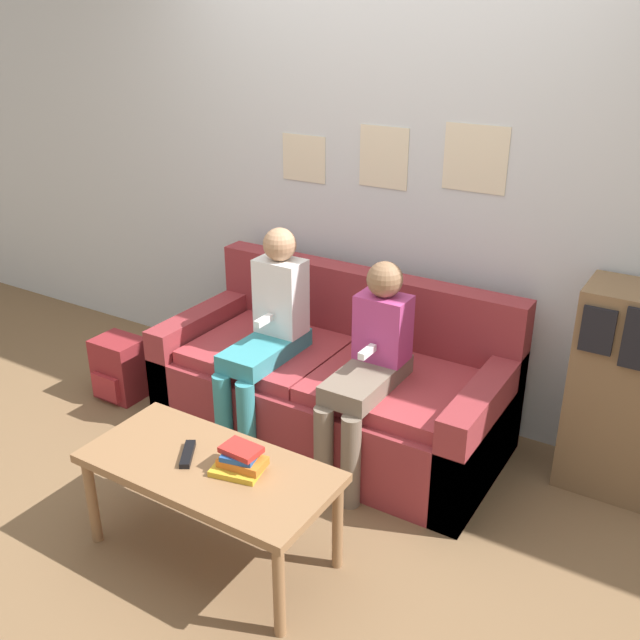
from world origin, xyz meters
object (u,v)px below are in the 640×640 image
object	(u,v)px
tv_remote	(188,454)
person_right	(369,364)
bookshelf	(630,393)
backpack	(120,368)
couch	(334,386)
coffee_table	(209,475)
person_left	(267,330)

from	to	relation	value
tv_remote	person_right	bearing A→B (deg)	35.03
bookshelf	backpack	world-z (taller)	bookshelf
tv_remote	bookshelf	distance (m)	1.94
backpack	couch	bearing A→B (deg)	14.39
coffee_table	tv_remote	distance (m)	0.12
person_left	coffee_table	bearing A→B (deg)	-69.27
person_right	backpack	xyz separation A→B (m)	(-1.53, -0.11, -0.40)
couch	tv_remote	size ratio (longest dim) A/B	10.59
coffee_table	bookshelf	bearing A→B (deg)	45.80
person_right	tv_remote	distance (m)	0.92
couch	person_right	world-z (taller)	person_right
bookshelf	person_left	bearing A→B (deg)	-163.35
person_left	bookshelf	xyz separation A→B (m)	(1.62, 0.48, -0.11)
coffee_table	backpack	size ratio (longest dim) A/B	2.86
bookshelf	tv_remote	bearing A→B (deg)	-136.24
coffee_table	person_right	size ratio (longest dim) A/B	0.99
tv_remote	coffee_table	bearing A→B (deg)	-30.18
tv_remote	person_left	bearing A→B (deg)	72.09
coffee_table	tv_remote	xyz separation A→B (m)	(-0.10, -0.00, 0.06)
tv_remote	backpack	xyz separation A→B (m)	(-1.18, 0.73, -0.27)
person_left	person_right	distance (m)	0.57
backpack	bookshelf	bearing A→B (deg)	13.28
person_left	bookshelf	distance (m)	1.69
coffee_table	tv_remote	size ratio (longest dim) A/B	6.15
coffee_table	backpack	bearing A→B (deg)	150.40
person_left	backpack	distance (m)	1.05
person_left	tv_remote	world-z (taller)	person_left
backpack	tv_remote	bearing A→B (deg)	-31.78
couch	bookshelf	xyz separation A→B (m)	(1.35, 0.29, 0.22)
person_right	bookshelf	size ratio (longest dim) A/B	1.04
backpack	coffee_table	bearing A→B (deg)	-29.60
person_right	backpack	bearing A→B (deg)	-175.71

